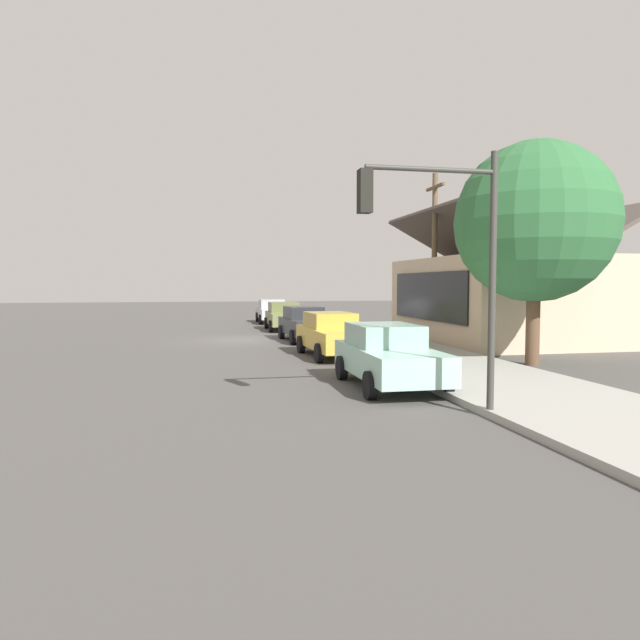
% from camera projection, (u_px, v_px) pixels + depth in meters
% --- Properties ---
extents(ground_plane, '(120.00, 120.00, 0.00)m').
position_uv_depth(ground_plane, '(244.00, 340.00, 27.04)').
color(ground_plane, '#4C4947').
extents(sidewalk_curb, '(60.00, 4.20, 0.16)m').
position_uv_depth(sidewalk_curb, '(358.00, 336.00, 28.18)').
color(sidewalk_curb, '#A3A099').
rests_on(sidewalk_curb, ground).
extents(car_silver, '(4.51, 2.11, 1.59)m').
position_uv_depth(car_silver, '(272.00, 311.00, 39.01)').
color(car_silver, silver).
rests_on(car_silver, ground).
extents(car_olive, '(4.54, 2.13, 1.59)m').
position_uv_depth(car_olive, '(284.00, 316.00, 32.93)').
color(car_olive, olive).
rests_on(car_olive, ground).
extents(car_charcoal, '(4.52, 2.11, 1.59)m').
position_uv_depth(car_charcoal, '(305.00, 323.00, 26.58)').
color(car_charcoal, '#2D3035').
rests_on(car_charcoal, ground).
extents(car_mustard, '(4.68, 2.13, 1.59)m').
position_uv_depth(car_mustard, '(332.00, 334.00, 20.91)').
color(car_mustard, gold).
rests_on(car_mustard, ground).
extents(car_seafoam, '(4.56, 2.08, 1.59)m').
position_uv_depth(car_seafoam, '(388.00, 355.00, 14.74)').
color(car_seafoam, '#9ED1BC').
rests_on(car_seafoam, ground).
extents(storefront_building, '(10.58, 8.14, 6.03)m').
position_uv_depth(storefront_building, '(507.00, 297.00, 26.61)').
color(storefront_building, '#CCB293').
rests_on(storefront_building, ground).
extents(shade_tree, '(5.15, 5.15, 7.21)m').
position_uv_depth(shade_tree, '(535.00, 222.00, 18.40)').
color(shade_tree, brown).
rests_on(shade_tree, ground).
extents(traffic_light_main, '(0.37, 2.79, 5.20)m').
position_uv_depth(traffic_light_main, '(442.00, 240.00, 10.95)').
color(traffic_light_main, '#383833').
rests_on(traffic_light_main, ground).
extents(utility_pole_wooden, '(1.80, 0.24, 7.50)m').
position_uv_depth(utility_pole_wooden, '(434.00, 255.00, 25.39)').
color(utility_pole_wooden, brown).
rests_on(utility_pole_wooden, ground).
extents(fire_hydrant_red, '(0.22, 0.22, 0.71)m').
position_uv_depth(fire_hydrant_red, '(355.00, 336.00, 23.45)').
color(fire_hydrant_red, red).
rests_on(fire_hydrant_red, sidewalk_curb).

